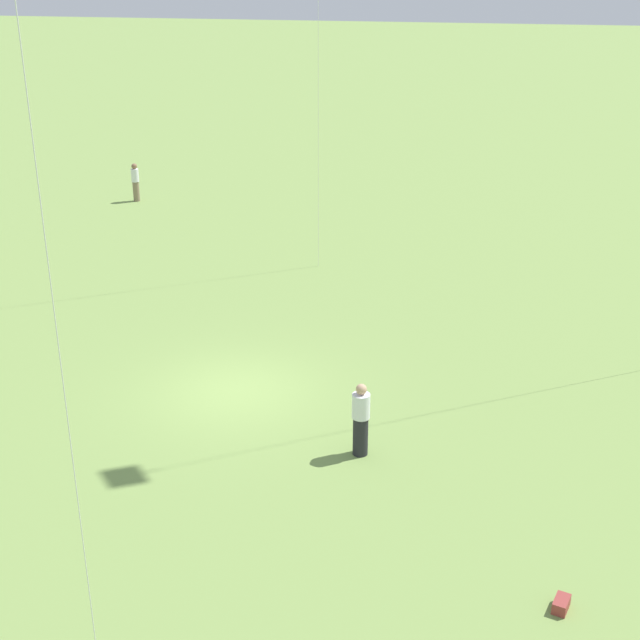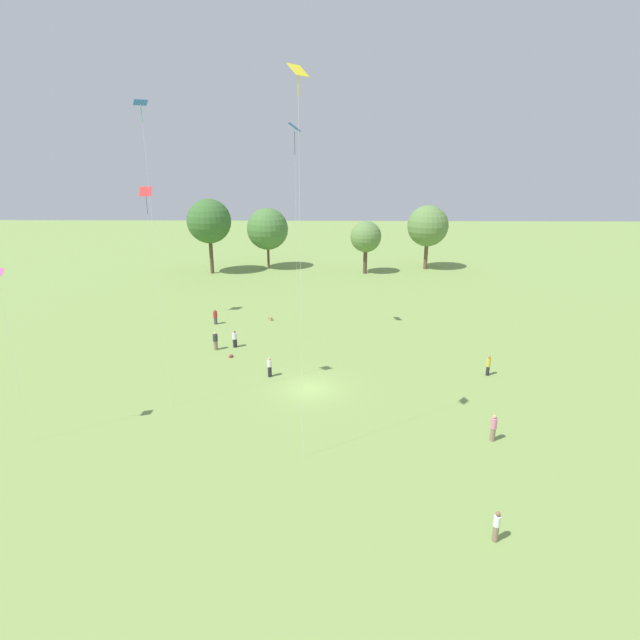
{
  "view_description": "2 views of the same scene",
  "coord_description": "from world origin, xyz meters",
  "px_view_note": "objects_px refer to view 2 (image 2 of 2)",
  "views": [
    {
      "loc": [
        -6.09,
        19.23,
        10.38
      ],
      "look_at": [
        -2.45,
        1.41,
        2.74
      ],
      "focal_mm": 50.0,
      "sensor_mm": 36.0,
      "label": 1
    },
    {
      "loc": [
        1.49,
        -36.5,
        17.41
      ],
      "look_at": [
        0.74,
        1.57,
        5.31
      ],
      "focal_mm": 28.0,
      "sensor_mm": 36.0,
      "label": 2
    }
  ],
  "objects_px": {
    "person_4": "(215,341)",
    "picnic_bag_0": "(270,319)",
    "person_0": "(496,526)",
    "kite_2": "(295,136)",
    "kite_0": "(146,195)",
    "kite_5": "(143,130)",
    "person_6": "(270,367)",
    "picnic_bag_1": "(231,356)",
    "person_1": "(235,339)",
    "person_2": "(215,317)",
    "kite_3": "(298,103)",
    "person_3": "(493,428)",
    "person_5": "(488,365)"
  },
  "relations": [
    {
      "from": "person_4",
      "to": "picnic_bag_0",
      "type": "distance_m",
      "value": 10.43
    },
    {
      "from": "person_0",
      "to": "kite_2",
      "type": "bearing_deg",
      "value": -29.31
    },
    {
      "from": "kite_0",
      "to": "kite_5",
      "type": "relative_size",
      "value": 0.71
    },
    {
      "from": "kite_2",
      "to": "picnic_bag_0",
      "type": "relative_size",
      "value": 45.35
    },
    {
      "from": "person_4",
      "to": "person_6",
      "type": "distance_m",
      "value": 8.63
    },
    {
      "from": "kite_2",
      "to": "picnic_bag_1",
      "type": "height_order",
      "value": "kite_2"
    },
    {
      "from": "person_0",
      "to": "person_1",
      "type": "bearing_deg",
      "value": -17.45
    },
    {
      "from": "picnic_bag_0",
      "to": "person_2",
      "type": "bearing_deg",
      "value": -165.84
    },
    {
      "from": "person_1",
      "to": "kite_0",
      "type": "distance_m",
      "value": 18.7
    },
    {
      "from": "person_2",
      "to": "kite_5",
      "type": "distance_m",
      "value": 27.18
    },
    {
      "from": "kite_5",
      "to": "kite_3",
      "type": "bearing_deg",
      "value": 163.44
    },
    {
      "from": "kite_5",
      "to": "picnic_bag_1",
      "type": "bearing_deg",
      "value": -88.75
    },
    {
      "from": "person_2",
      "to": "kite_3",
      "type": "bearing_deg",
      "value": -163.45
    },
    {
      "from": "person_0",
      "to": "picnic_bag_0",
      "type": "height_order",
      "value": "person_0"
    },
    {
      "from": "picnic_bag_0",
      "to": "picnic_bag_1",
      "type": "xyz_separation_m",
      "value": [
        -2.38,
        -11.46,
        -0.08
      ]
    },
    {
      "from": "person_3",
      "to": "person_6",
      "type": "bearing_deg",
      "value": 42.87
    },
    {
      "from": "person_5",
      "to": "kite_3",
      "type": "xyz_separation_m",
      "value": [
        -15.13,
        -12.75,
        19.29
      ]
    },
    {
      "from": "person_3",
      "to": "person_4",
      "type": "bearing_deg",
      "value": 38.44
    },
    {
      "from": "person_4",
      "to": "person_6",
      "type": "relative_size",
      "value": 1.05
    },
    {
      "from": "kite_3",
      "to": "picnic_bag_0",
      "type": "relative_size",
      "value": 47.92
    },
    {
      "from": "kite_0",
      "to": "picnic_bag_0",
      "type": "xyz_separation_m",
      "value": [
        12.82,
        0.46,
        -13.82
      ]
    },
    {
      "from": "kite_2",
      "to": "kite_3",
      "type": "relative_size",
      "value": 0.95
    },
    {
      "from": "person_2",
      "to": "person_6",
      "type": "distance_m",
      "value": 16.21
    },
    {
      "from": "person_1",
      "to": "kite_2",
      "type": "distance_m",
      "value": 19.92
    },
    {
      "from": "person_3",
      "to": "picnic_bag_0",
      "type": "height_order",
      "value": "person_3"
    },
    {
      "from": "kite_0",
      "to": "kite_2",
      "type": "height_order",
      "value": "kite_2"
    },
    {
      "from": "kite_0",
      "to": "kite_3",
      "type": "distance_m",
      "value": 33.38
    },
    {
      "from": "person_1",
      "to": "person_2",
      "type": "bearing_deg",
      "value": -143.81
    },
    {
      "from": "person_1",
      "to": "person_3",
      "type": "height_order",
      "value": "person_3"
    },
    {
      "from": "picnic_bag_1",
      "to": "person_3",
      "type": "bearing_deg",
      "value": -35.53
    },
    {
      "from": "person_3",
      "to": "person_6",
      "type": "height_order",
      "value": "person_3"
    },
    {
      "from": "person_6",
      "to": "person_0",
      "type": "bearing_deg",
      "value": -20.03
    },
    {
      "from": "person_1",
      "to": "picnic_bag_0",
      "type": "bearing_deg",
      "value": 174.46
    },
    {
      "from": "kite_2",
      "to": "kite_3",
      "type": "height_order",
      "value": "kite_3"
    },
    {
      "from": "person_1",
      "to": "kite_5",
      "type": "height_order",
      "value": "kite_5"
    },
    {
      "from": "person_5",
      "to": "picnic_bag_1",
      "type": "distance_m",
      "value": 23.02
    },
    {
      "from": "person_4",
      "to": "kite_5",
      "type": "relative_size",
      "value": 0.09
    },
    {
      "from": "kite_2",
      "to": "kite_5",
      "type": "height_order",
      "value": "kite_5"
    },
    {
      "from": "person_6",
      "to": "picnic_bag_0",
      "type": "xyz_separation_m",
      "value": [
        -1.76,
        15.74,
        -0.66
      ]
    },
    {
      "from": "person_1",
      "to": "person_5",
      "type": "xyz_separation_m",
      "value": [
        22.81,
        -6.36,
        0.09
      ]
    },
    {
      "from": "person_4",
      "to": "picnic_bag_0",
      "type": "bearing_deg",
      "value": 8.74
    },
    {
      "from": "kite_2",
      "to": "person_2",
      "type": "bearing_deg",
      "value": 97.06
    },
    {
      "from": "person_0",
      "to": "person_6",
      "type": "bearing_deg",
      "value": -16.62
    },
    {
      "from": "kite_2",
      "to": "picnic_bag_0",
      "type": "distance_m",
      "value": 20.84
    },
    {
      "from": "person_6",
      "to": "picnic_bag_0",
      "type": "bearing_deg",
      "value": 131.9
    },
    {
      "from": "person_3",
      "to": "person_2",
      "type": "bearing_deg",
      "value": 29.3
    },
    {
      "from": "kite_2",
      "to": "picnic_bag_1",
      "type": "bearing_deg",
      "value": 164.65
    },
    {
      "from": "kite_0",
      "to": "picnic_bag_0",
      "type": "relative_size",
      "value": 32.51
    },
    {
      "from": "person_0",
      "to": "person_2",
      "type": "xyz_separation_m",
      "value": [
        -20.82,
        33.27,
        -0.01
      ]
    },
    {
      "from": "person_3",
      "to": "picnic_bag_1",
      "type": "relative_size",
      "value": 4.05
    }
  ]
}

